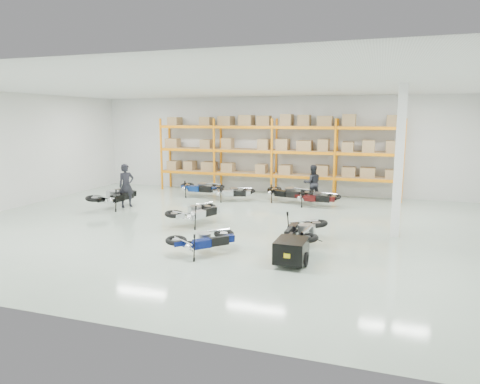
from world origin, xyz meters
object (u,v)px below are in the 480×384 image
(moto_silver_left, at_px, (196,208))
(moto_touring_right, at_px, (303,226))
(person_back, at_px, (312,183))
(trailer, at_px, (291,251))
(person_left, at_px, (126,186))
(moto_black_far_left, at_px, (115,193))
(moto_back_b, at_px, (233,189))
(moto_back_c, at_px, (288,189))
(moto_back_d, at_px, (316,194))
(moto_back_a, at_px, (200,185))
(moto_blue_centre, at_px, (204,236))

(moto_silver_left, xyz_separation_m, moto_touring_right, (3.82, -1.37, 0.03))
(person_back, bearing_deg, moto_silver_left, 39.14)
(moto_touring_right, distance_m, trailer, 1.61)
(person_left, bearing_deg, moto_black_far_left, 171.04)
(moto_back_b, bearing_deg, moto_back_c, -93.04)
(moto_silver_left, height_order, moto_back_b, moto_silver_left)
(moto_silver_left, xyz_separation_m, trailer, (3.82, -2.97, -0.19))
(moto_black_far_left, xyz_separation_m, moto_back_d, (7.53, 2.73, -0.10))
(trailer, bearing_deg, moto_back_d, 94.81)
(moto_back_a, bearing_deg, moto_silver_left, -157.12)
(person_back, bearing_deg, moto_back_b, -3.54)
(moto_black_far_left, xyz_separation_m, moto_back_c, (6.28, 3.22, -0.05))
(moto_silver_left, xyz_separation_m, moto_back_b, (-0.19, 4.29, -0.06))
(person_left, distance_m, person_back, 7.71)
(moto_back_c, height_order, person_left, person_left)
(moto_blue_centre, relative_size, trailer, 1.08)
(moto_black_far_left, height_order, moto_back_d, moto_black_far_left)
(moto_back_a, bearing_deg, moto_back_d, -94.65)
(moto_touring_right, bearing_deg, person_left, 158.87)
(moto_touring_right, relative_size, person_back, 1.24)
(moto_back_b, bearing_deg, person_back, -85.50)
(moto_black_far_left, bearing_deg, moto_back_b, -137.21)
(moto_touring_right, distance_m, person_back, 6.72)
(moto_silver_left, xyz_separation_m, moto_back_a, (-1.89, 4.73, -0.00))
(moto_back_a, relative_size, person_back, 1.16)
(moto_blue_centre, height_order, moto_touring_right, moto_touring_right)
(person_left, height_order, person_back, person_left)
(moto_back_a, relative_size, moto_back_c, 0.99)
(moto_black_far_left, relative_size, moto_back_a, 1.10)
(moto_silver_left, distance_m, moto_back_d, 5.38)
(moto_blue_centre, relative_size, person_back, 1.05)
(moto_back_a, bearing_deg, moto_blue_centre, -154.91)
(moto_black_far_left, bearing_deg, moto_silver_left, 167.91)
(moto_silver_left, distance_m, person_back, 6.12)
(moto_silver_left, distance_m, moto_black_far_left, 4.41)
(moto_silver_left, distance_m, person_left, 4.24)
(moto_black_far_left, distance_m, trailer, 9.13)
(moto_blue_centre, distance_m, moto_touring_right, 2.76)
(moto_blue_centre, height_order, moto_back_c, moto_back_c)
(moto_blue_centre, xyz_separation_m, person_left, (-5.29, 4.63, 0.36))
(moto_silver_left, bearing_deg, person_left, -2.60)
(moto_back_b, height_order, person_left, person_left)
(moto_touring_right, relative_size, moto_back_c, 1.06)
(moto_silver_left, distance_m, trailer, 4.84)
(moto_back_c, bearing_deg, moto_blue_centre, -169.98)
(moto_back_a, distance_m, moto_back_c, 4.01)
(trailer, bearing_deg, moto_touring_right, 91.25)
(moto_back_a, bearing_deg, person_left, 147.61)
(moto_touring_right, relative_size, moto_back_b, 1.18)
(person_left, bearing_deg, moto_blue_centre, -95.69)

